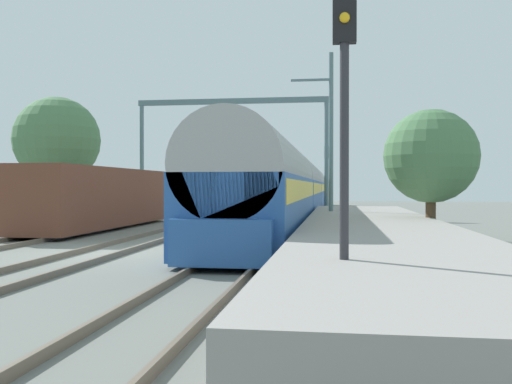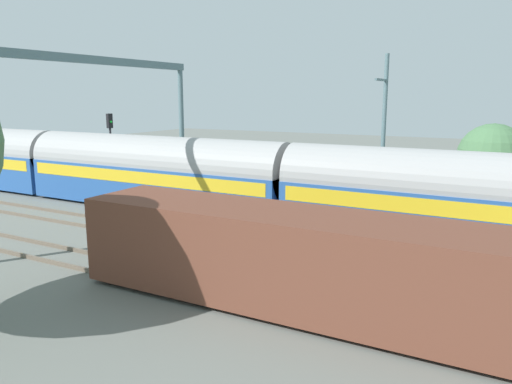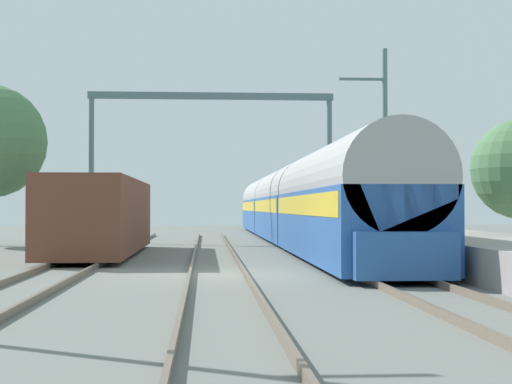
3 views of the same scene
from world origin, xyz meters
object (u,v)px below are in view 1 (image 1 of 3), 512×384
(railway_signal_far, at_px, (327,170))
(freight_car, at_px, (99,198))
(person_crossing, at_px, (310,204))
(railway_signal_near, at_px, (344,105))
(catenary_gantry, at_px, (232,132))
(passenger_train, at_px, (296,187))

(railway_signal_far, bearing_deg, freight_car, -121.59)
(freight_car, relative_size, person_crossing, 7.51)
(railway_signal_near, bearing_deg, catenary_gantry, 103.98)
(freight_car, bearing_deg, railway_signal_far, 58.41)
(railway_signal_near, bearing_deg, person_crossing, 93.98)
(passenger_train, relative_size, catenary_gantry, 3.81)
(freight_car, distance_m, person_crossing, 11.58)
(freight_car, bearing_deg, passenger_train, 54.52)
(railway_signal_near, distance_m, railway_signal_far, 33.62)
(person_crossing, height_order, railway_signal_near, railway_signal_near)
(passenger_train, xyz_separation_m, catenary_gantry, (-4.25, -0.45, 3.69))
(railway_signal_near, relative_size, catenary_gantry, 0.40)
(person_crossing, relative_size, catenary_gantry, 0.13)
(railway_signal_near, distance_m, catenary_gantry, 29.10)
(person_crossing, bearing_deg, railway_signal_near, 88.31)
(freight_car, height_order, catenary_gantry, catenary_gantry)
(passenger_train, distance_m, person_crossing, 5.77)
(railway_signal_near, xyz_separation_m, railway_signal_far, (-0.84, 33.61, -0.05))
(person_crossing, distance_m, catenary_gantry, 8.77)
(person_crossing, xyz_separation_m, railway_signal_near, (1.60, -23.02, 2.23))
(catenary_gantry, bearing_deg, person_crossing, -43.47)
(railway_signal_far, bearing_deg, catenary_gantry, -138.50)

